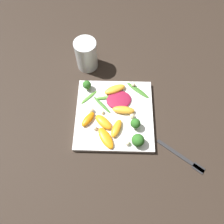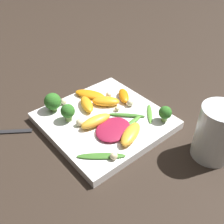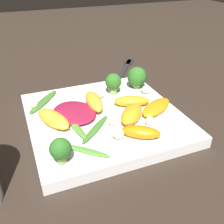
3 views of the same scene
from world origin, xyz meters
The scene contains 23 objects.
ground_plane centered at (0.00, 0.00, 0.00)m, with size 2.40×2.40×0.00m, color #2D231C.
plate centered at (0.00, 0.00, 0.01)m, with size 0.26×0.26×0.02m.
fork centered at (-0.15, -0.22, 0.00)m, with size 0.11×0.14×0.01m.
radicchio_leaf_0 centered at (0.05, -0.01, 0.02)m, with size 0.09×0.10×0.01m.
orange_segment_0 centered at (0.09, 0.00, 0.03)m, with size 0.06×0.08×0.02m.
orange_segment_1 centered at (-0.03, 0.09, 0.03)m, with size 0.06×0.05×0.02m.
orange_segment_2 centered at (-0.04, 0.03, 0.03)m, with size 0.07×0.07×0.02m.
orange_segment_3 centered at (0.01, -0.03, 0.03)m, with size 0.03×0.08×0.02m.
orange_segment_4 centered at (-0.09, 0.02, 0.03)m, with size 0.08×0.07×0.01m.
orange_segment_5 centered at (-0.06, -0.01, 0.03)m, with size 0.07×0.05×0.02m.
broccoli_floret_0 centered at (0.10, 0.10, 0.04)m, with size 0.03×0.03×0.04m.
broccoli_floret_1 centered at (-0.05, -0.07, 0.04)m, with size 0.03×0.03×0.04m.
broccoli_floret_2 centered at (-0.10, -0.07, 0.04)m, with size 0.04×0.04×0.04m.
arugula_sprig_0 centered at (0.09, -0.08, 0.02)m, with size 0.07×0.08×0.01m.
arugula_sprig_1 centered at (0.06, 0.09, 0.02)m, with size 0.06×0.06×0.00m.
arugula_sprig_2 centered at (0.03, 0.04, 0.02)m, with size 0.07×0.07×0.01m.
arugula_sprig_3 centered at (0.06, 0.03, 0.02)m, with size 0.02×0.08×0.01m.
macadamia_nut_0 centered at (-0.01, -0.06, 0.03)m, with size 0.02×0.02×0.02m.
macadamia_nut_1 centered at (0.01, 0.08, 0.03)m, with size 0.02×0.02×0.02m.
macadamia_nut_2 centered at (0.11, -0.07, 0.03)m, with size 0.02×0.02×0.02m.
macadamia_nut_3 centered at (-0.06, 0.06, 0.03)m, with size 0.02×0.02×0.02m.
macadamia_nut_4 centered at (0.00, 0.04, 0.03)m, with size 0.01×0.01×0.01m.
macadamia_nut_5 centered at (-0.11, -0.04, 0.03)m, with size 0.02×0.02×0.02m.
Camera 3 is at (0.13, 0.37, 0.26)m, focal length 42.00 mm.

